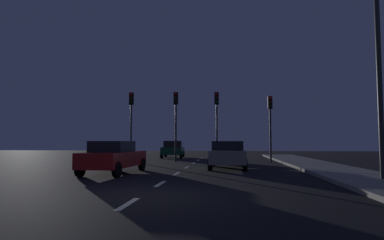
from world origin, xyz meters
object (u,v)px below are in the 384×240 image
traffic_signal_far_left (131,113)px  traffic_signal_center_left (176,113)px  car_adjacent_lane (114,157)px  traffic_signal_far_right (270,116)px  street_lamp_right (372,63)px  car_oncoming_far (173,149)px  car_stopped_ahead (228,154)px  traffic_signal_center_right (217,113)px

traffic_signal_far_left → traffic_signal_center_left: 3.37m
traffic_signal_far_left → car_adjacent_lane: (1.87, -9.04, -2.83)m
traffic_signal_far_right → street_lamp_right: size_ratio=0.66×
traffic_signal_far_left → traffic_signal_center_left: traffic_signal_far_left is taller
traffic_signal_far_right → car_oncoming_far: size_ratio=1.19×
traffic_signal_far_left → traffic_signal_far_right: 10.19m
street_lamp_right → traffic_signal_far_right: bearing=100.6°
traffic_signal_far_right → car_stopped_ahead: (-3.04, -5.60, -2.55)m
car_stopped_ahead → car_adjacent_lane: bearing=-146.9°
traffic_signal_center_left → traffic_signal_far_left: bearing=180.0°
traffic_signal_center_right → traffic_signal_far_left: bearing=180.0°
traffic_signal_center_right → car_oncoming_far: traffic_signal_center_right is taller
traffic_signal_center_right → car_stopped_ahead: 6.30m
traffic_signal_center_left → traffic_signal_far_right: 6.82m
car_stopped_ahead → street_lamp_right: street_lamp_right is taller
car_adjacent_lane → traffic_signal_center_left: bearing=80.6°
traffic_signal_center_left → traffic_signal_far_right: bearing=-0.0°
traffic_signal_center_left → car_adjacent_lane: bearing=-99.4°
street_lamp_right → traffic_signal_center_right: bearing=117.3°
car_adjacent_lane → car_oncoming_far: size_ratio=1.17×
car_adjacent_lane → traffic_signal_far_right: bearing=47.4°
street_lamp_right → car_adjacent_lane: bearing=166.2°
traffic_signal_far_right → car_adjacent_lane: (-8.31, -9.04, -2.56)m
traffic_signal_center_right → car_adjacent_lane: 10.47m
car_adjacent_lane → street_lamp_right: (10.49, -2.57, 3.55)m
street_lamp_right → car_oncoming_far: bearing=119.5°
traffic_signal_far_left → street_lamp_right: street_lamp_right is taller
traffic_signal_center_right → traffic_signal_far_right: size_ratio=1.08×
car_adjacent_lane → car_oncoming_far: bearing=89.2°
traffic_signal_center_left → traffic_signal_center_right: traffic_signal_center_left is taller
traffic_signal_far_right → car_adjacent_lane: size_ratio=1.02×
car_oncoming_far → car_stopped_ahead: bearing=-67.4°
traffic_signal_center_left → traffic_signal_far_right: traffic_signal_center_left is taller
traffic_signal_far_right → car_oncoming_far: bearing=141.1°
traffic_signal_center_left → car_stopped_ahead: traffic_signal_center_left is taller
traffic_signal_center_left → car_oncoming_far: traffic_signal_center_left is taller
traffic_signal_center_left → car_adjacent_lane: 9.58m
traffic_signal_center_left → street_lamp_right: (8.99, -11.61, 0.73)m
traffic_signal_far_left → street_lamp_right: size_ratio=0.71×
car_stopped_ahead → car_oncoming_far: size_ratio=1.10×
car_oncoming_far → traffic_signal_far_left: bearing=-107.8°
car_stopped_ahead → street_lamp_right: 8.72m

